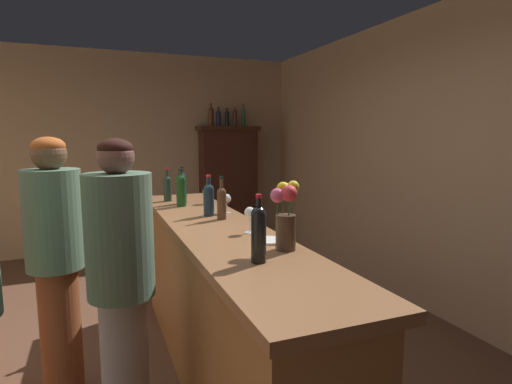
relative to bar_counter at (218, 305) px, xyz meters
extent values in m
cube|color=tan|center=(-0.50, 3.64, 0.85)|extent=(5.35, 0.12, 2.76)
cube|color=tan|center=(2.18, 0.07, 0.85)|extent=(0.12, 7.14, 2.76)
cube|color=#925D32|center=(0.00, 0.00, -0.03)|extent=(0.49, 2.83, 1.01)
cube|color=#8D5D39|center=(0.00, 0.00, 0.50)|extent=(0.56, 2.95, 0.05)
cube|color=#3B1B14|center=(1.16, 3.36, 0.34)|extent=(0.81, 0.32, 1.75)
cube|color=#3C1D0F|center=(1.16, 3.36, 1.19)|extent=(0.89, 0.38, 0.06)
cylinder|color=#1F3224|center=(-0.12, 1.11, 0.62)|extent=(0.07, 0.07, 0.18)
sphere|color=#1F3224|center=(-0.12, 1.11, 0.71)|extent=(0.07, 0.07, 0.07)
cylinder|color=#1F3224|center=(-0.12, 1.11, 0.75)|extent=(0.03, 0.03, 0.09)
cylinder|color=red|center=(-0.12, 1.11, 0.80)|extent=(0.03, 0.03, 0.02)
cylinder|color=#192A36|center=(0.04, 0.34, 0.62)|extent=(0.08, 0.08, 0.19)
sphere|color=#192A36|center=(0.04, 0.34, 0.71)|extent=(0.08, 0.08, 0.08)
cylinder|color=#192A36|center=(0.04, 0.34, 0.76)|extent=(0.03, 0.03, 0.09)
cylinder|color=#AB2623|center=(0.04, 0.34, 0.81)|extent=(0.03, 0.03, 0.02)
cylinder|color=#4D3120|center=(0.09, 0.19, 0.62)|extent=(0.06, 0.06, 0.19)
sphere|color=#4D3120|center=(0.09, 0.19, 0.71)|extent=(0.06, 0.06, 0.06)
cylinder|color=#4D3120|center=(0.09, 0.19, 0.76)|extent=(0.02, 0.02, 0.09)
cylinder|color=black|center=(0.09, 0.19, 0.81)|extent=(0.03, 0.03, 0.02)
cylinder|color=#18223F|center=(-0.03, 0.93, 0.64)|extent=(0.07, 0.07, 0.22)
sphere|color=#18223F|center=(-0.03, 0.93, 0.75)|extent=(0.07, 0.07, 0.07)
cylinder|color=#18223F|center=(-0.03, 0.93, 0.78)|extent=(0.03, 0.03, 0.07)
cylinder|color=black|center=(-0.03, 0.93, 0.83)|extent=(0.03, 0.03, 0.02)
cylinder|color=black|center=(-0.04, -0.79, 0.63)|extent=(0.07, 0.07, 0.22)
sphere|color=black|center=(-0.04, -0.79, 0.74)|extent=(0.07, 0.07, 0.07)
cylinder|color=black|center=(-0.04, -0.79, 0.78)|extent=(0.02, 0.02, 0.07)
cylinder|color=red|center=(-0.04, -0.79, 0.83)|extent=(0.03, 0.03, 0.02)
cylinder|color=#173D18|center=(-0.06, 0.80, 0.63)|extent=(0.08, 0.08, 0.22)
sphere|color=#173D18|center=(-0.06, 0.80, 0.74)|extent=(0.08, 0.08, 0.08)
cylinder|color=#173D18|center=(-0.06, 0.80, 0.78)|extent=(0.03, 0.03, 0.07)
cylinder|color=black|center=(-0.06, 0.80, 0.82)|extent=(0.03, 0.03, 0.02)
cylinder|color=white|center=(0.19, 0.39, 0.53)|extent=(0.06, 0.06, 0.00)
cylinder|color=white|center=(0.19, 0.39, 0.56)|extent=(0.01, 0.01, 0.06)
ellipsoid|color=white|center=(0.19, 0.39, 0.63)|extent=(0.06, 0.06, 0.07)
ellipsoid|color=#5F1112|center=(0.19, 0.39, 0.61)|extent=(0.05, 0.05, 0.03)
cylinder|color=white|center=(0.16, 0.85, 0.53)|extent=(0.06, 0.06, 0.00)
cylinder|color=white|center=(0.16, 0.85, 0.56)|extent=(0.01, 0.01, 0.06)
ellipsoid|color=white|center=(0.16, 0.85, 0.63)|extent=(0.08, 0.08, 0.07)
ellipsoid|color=maroon|center=(0.16, 0.85, 0.61)|extent=(0.07, 0.07, 0.03)
cylinder|color=white|center=(0.13, -0.25, 0.53)|extent=(0.06, 0.06, 0.00)
cylinder|color=white|center=(0.13, -0.25, 0.57)|extent=(0.01, 0.01, 0.08)
ellipsoid|color=white|center=(0.13, -0.25, 0.65)|extent=(0.06, 0.06, 0.07)
cylinder|color=#483325|center=(0.16, -0.65, 0.61)|extent=(0.10, 0.10, 0.18)
cylinder|color=#38602D|center=(0.21, -0.64, 0.74)|extent=(0.01, 0.01, 0.21)
sphere|color=yellow|center=(0.21, -0.64, 0.84)|extent=(0.06, 0.06, 0.06)
cylinder|color=#38602D|center=(0.16, -0.62, 0.73)|extent=(0.01, 0.01, 0.20)
sphere|color=yellow|center=(0.16, -0.62, 0.83)|extent=(0.07, 0.07, 0.07)
cylinder|color=#38602D|center=(0.12, -0.64, 0.72)|extent=(0.01, 0.01, 0.17)
sphere|color=#D45083|center=(0.12, -0.64, 0.80)|extent=(0.07, 0.07, 0.07)
cylinder|color=#38602D|center=(0.17, -0.67, 0.72)|extent=(0.01, 0.01, 0.18)
sphere|color=#CF303C|center=(0.17, -0.67, 0.81)|extent=(0.08, 0.08, 0.08)
cylinder|color=white|center=(0.16, -0.48, 0.53)|extent=(0.16, 0.16, 0.01)
cylinder|color=#4E2815|center=(0.91, 3.36, 1.33)|extent=(0.08, 0.08, 0.23)
sphere|color=#4E2815|center=(0.91, 3.36, 1.44)|extent=(0.08, 0.08, 0.08)
cylinder|color=#4E2815|center=(0.91, 3.36, 1.48)|extent=(0.03, 0.03, 0.08)
cylinder|color=red|center=(0.91, 3.36, 1.53)|extent=(0.03, 0.03, 0.02)
cylinder|color=#1F243C|center=(1.01, 3.36, 1.31)|extent=(0.07, 0.07, 0.19)
sphere|color=#1F243C|center=(1.01, 3.36, 1.41)|extent=(0.07, 0.07, 0.07)
cylinder|color=#1F243C|center=(1.01, 3.36, 1.45)|extent=(0.03, 0.03, 0.07)
cylinder|color=#B42322|center=(1.01, 3.36, 1.49)|extent=(0.03, 0.03, 0.02)
cylinder|color=black|center=(1.15, 3.36, 1.31)|extent=(0.07, 0.07, 0.19)
sphere|color=black|center=(1.15, 3.36, 1.40)|extent=(0.07, 0.07, 0.07)
cylinder|color=black|center=(1.15, 3.36, 1.44)|extent=(0.03, 0.03, 0.07)
cylinder|color=#B4281A|center=(1.15, 3.36, 1.48)|extent=(0.03, 0.03, 0.02)
cylinder|color=#4B291F|center=(1.27, 3.36, 1.32)|extent=(0.07, 0.07, 0.21)
sphere|color=#4B291F|center=(1.27, 3.36, 1.43)|extent=(0.07, 0.07, 0.07)
cylinder|color=#4B291F|center=(1.27, 3.36, 1.47)|extent=(0.02, 0.02, 0.07)
cylinder|color=gold|center=(1.27, 3.36, 1.51)|extent=(0.03, 0.03, 0.02)
cylinder|color=#23492F|center=(1.40, 3.36, 1.33)|extent=(0.06, 0.06, 0.24)
sphere|color=#23492F|center=(1.40, 3.36, 1.45)|extent=(0.06, 0.06, 0.06)
cylinder|color=#23492F|center=(1.40, 3.36, 1.49)|extent=(0.02, 0.02, 0.08)
cylinder|color=#B12820|center=(1.40, 3.36, 1.54)|extent=(0.03, 0.03, 0.02)
cylinder|color=brown|center=(-0.95, 0.24, -0.12)|extent=(0.24, 0.24, 0.82)
cylinder|color=#506E55|center=(-0.95, 0.24, 0.59)|extent=(0.33, 0.33, 0.60)
sphere|color=brown|center=(-0.95, 0.24, 0.98)|extent=(0.20, 0.20, 0.20)
ellipsoid|color=#9F491C|center=(-0.95, 0.24, 1.03)|extent=(0.19, 0.19, 0.11)
cylinder|color=gray|center=(-0.61, -0.36, -0.12)|extent=(0.24, 0.24, 0.82)
cylinder|color=#4C6651|center=(-0.61, -0.36, 0.60)|extent=(0.33, 0.33, 0.62)
sphere|color=brown|center=(-0.61, -0.36, 0.99)|extent=(0.18, 0.18, 0.18)
ellipsoid|color=black|center=(-0.61, -0.36, 1.03)|extent=(0.17, 0.17, 0.10)
camera|label=1|loc=(-0.71, -2.45, 1.10)|focal=28.90mm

